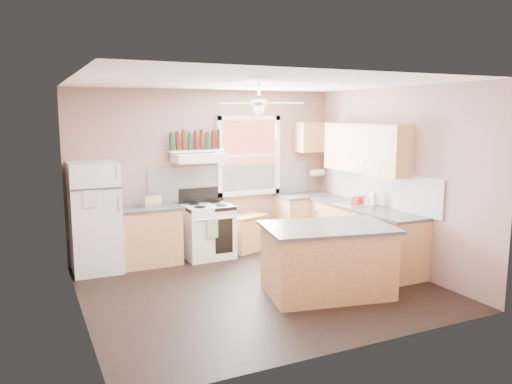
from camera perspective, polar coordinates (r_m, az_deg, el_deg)
name	(u,v)px	position (r m, az deg, el deg)	size (l,w,h in m)	color
floor	(259,287)	(6.83, 0.32, -10.83)	(4.50, 4.50, 0.00)	black
ceiling	(259,82)	(6.44, 0.35, 12.41)	(4.50, 4.50, 0.00)	white
wall_back	(206,172)	(8.36, -5.69, 2.29)	(4.50, 0.05, 2.70)	#906F63
wall_right	(396,179)	(7.75, 15.68, 1.48)	(0.05, 4.00, 2.70)	#906F63
wall_left	(75,201)	(5.90, -20.03, -0.98)	(0.05, 4.00, 2.70)	#906F63
backsplash_back	(232,181)	(8.50, -2.73, 1.25)	(2.90, 0.03, 0.55)	white
backsplash_right	(380,188)	(7.98, 14.00, 0.48)	(0.03, 2.60, 0.55)	white
window_view	(248,156)	(8.57, -0.88, 4.18)	(1.00, 0.02, 1.20)	brown
window_frame	(249,156)	(8.55, -0.81, 4.16)	(1.16, 0.07, 1.36)	white
refrigerator	(95,218)	(7.66, -17.91, -2.79)	(0.69, 0.67, 1.62)	white
base_cabinet_left	(150,237)	(7.92, -12.06, -5.01)	(0.90, 0.60, 0.86)	#B2774A
counter_left	(149,208)	(7.82, -12.16, -1.80)	(0.92, 0.62, 0.04)	#404042
toaster	(151,201)	(7.80, -11.91, -1.00)	(0.28, 0.16, 0.18)	silver
stove	(208,231)	(8.13, -5.51, -4.48)	(0.75, 0.64, 0.86)	white
range_hood	(198,158)	(7.99, -6.61, 3.92)	(0.78, 0.50, 0.14)	white
bottle_shelf	(196,151)	(8.10, -6.90, 4.69)	(0.90, 0.26, 0.03)	white
cart	(247,233)	(8.51, -1.07, -4.68)	(0.61, 0.41, 0.61)	#B2774A
base_cabinet_corner	(306,220)	(8.96, 5.73, -3.23)	(1.00, 0.60, 0.86)	#B2774A
base_cabinet_right	(364,236)	(7.94, 12.20, -4.97)	(0.60, 2.20, 0.86)	#B2774A
counter_corner	(306,195)	(8.87, 5.77, -0.39)	(1.02, 0.62, 0.04)	#404042
counter_right	(364,208)	(7.84, 12.25, -1.78)	(0.62, 2.22, 0.04)	#404042
sink	(356,205)	(8.00, 11.38, -1.44)	(0.55, 0.45, 0.03)	silver
faucet	(365,199)	(8.08, 12.31, -0.82)	(0.03, 0.03, 0.14)	silver
upper_cabinet_right	(365,148)	(7.97, 12.39, 4.91)	(0.33, 1.80, 0.76)	#B2774A
upper_cabinet_corner	(313,137)	(8.98, 6.55, 6.26)	(0.60, 0.33, 0.52)	#B2774A
paper_towel	(317,173)	(9.13, 7.01, 2.19)	(0.12, 0.12, 0.26)	white
island	(327,261)	(6.54, 8.14, -7.86)	(1.52, 0.96, 0.86)	#B2774A
island_top	(328,227)	(6.43, 8.23, -4.01)	(1.61, 1.05, 0.04)	#404042
ceiling_fan_hub	(259,103)	(6.43, 0.34, 10.18)	(0.20, 0.20, 0.08)	white
soap_bottle	(374,198)	(7.88, 13.32, -0.64)	(0.10, 0.10, 0.27)	silver
red_caddy	(357,200)	(8.13, 11.50, -0.87)	(0.18, 0.12, 0.10)	red
wine_bottles	(196,141)	(8.09, -6.89, 5.82)	(0.86, 0.06, 0.31)	#143819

